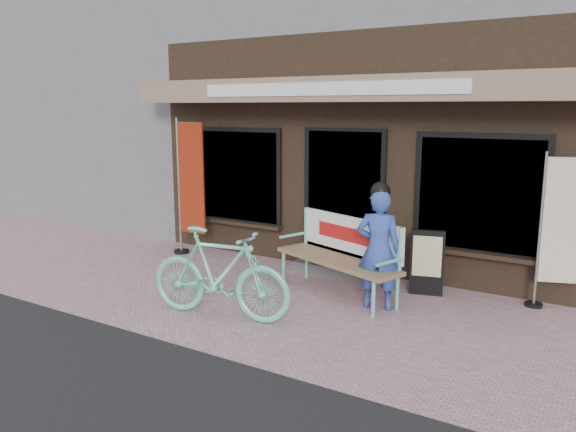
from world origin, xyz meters
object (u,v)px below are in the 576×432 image
Objects in this scene: bicycle at (219,273)px; nobori_red at (189,186)px; nobori_cream at (557,229)px; menu_stand at (427,262)px; person at (379,247)px; bench at (342,250)px.

nobori_red is (-2.25, 2.06, 0.65)m from bicycle.
menu_stand is at bearing 173.05° from nobori_cream.
nobori_cream reaches higher than person.
person is at bearing -167.88° from nobori_cream.
bicycle reaches higher than bench.
bicycle is at bearing -151.19° from person.
nobori_cream is (1.88, 1.16, 0.23)m from person.
nobori_cream is at bearing 19.70° from person.
person is at bearing -2.06° from bench.
nobori_red is (-3.13, 0.52, 0.58)m from bench.
person is 3.84m from nobori_red.
bicycle is (-0.88, -1.54, -0.07)m from bench.
menu_stand is (0.37, 0.82, -0.33)m from person.
nobori_cream is (3.38, 2.46, 0.47)m from bicycle.
nobori_red is at bearing 156.40° from person.
bicycle is 2.82m from menu_stand.
bicycle is 2.05× the size of menu_stand.
bicycle is at bearing -99.98° from bench.
menu_stand is at bearing 50.19° from bench.
person is 0.88× the size of bicycle.
nobori_cream is 1.65m from menu_stand.
bench is at bearing 146.13° from person.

